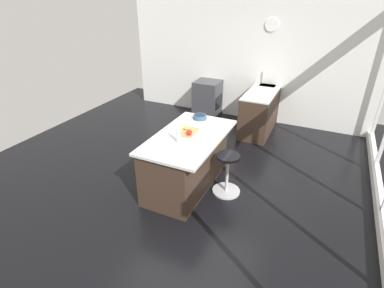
{
  "coord_description": "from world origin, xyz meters",
  "views": [
    {
      "loc": [
        4.05,
        1.89,
        2.88
      ],
      "look_at": [
        0.4,
        0.17,
        0.77
      ],
      "focal_mm": 27.83,
      "sensor_mm": 36.0,
      "label": 1
    }
  ],
  "objects_px": {
    "kitchen_island": "(186,160)",
    "water_bottle": "(178,134)",
    "cutting_board": "(188,132)",
    "oven_range": "(208,99)",
    "stool_by_window": "(227,175)",
    "fruit_bowl": "(200,117)",
    "apple_yellow": "(186,128)",
    "apple_red": "(189,132)"
  },
  "relations": [
    {
      "from": "apple_red",
      "to": "apple_yellow",
      "type": "relative_size",
      "value": 1.16
    },
    {
      "from": "water_bottle",
      "to": "fruit_bowl",
      "type": "height_order",
      "value": "water_bottle"
    },
    {
      "from": "apple_red",
      "to": "water_bottle",
      "type": "relative_size",
      "value": 0.28
    },
    {
      "from": "cutting_board",
      "to": "apple_yellow",
      "type": "xyz_separation_m",
      "value": [
        -0.04,
        -0.06,
        0.05
      ]
    },
    {
      "from": "oven_range",
      "to": "stool_by_window",
      "type": "distance_m",
      "value": 3.26
    },
    {
      "from": "apple_yellow",
      "to": "water_bottle",
      "type": "xyz_separation_m",
      "value": [
        0.38,
        0.06,
        0.07
      ]
    },
    {
      "from": "kitchen_island",
      "to": "fruit_bowl",
      "type": "relative_size",
      "value": 7.42
    },
    {
      "from": "water_bottle",
      "to": "fruit_bowl",
      "type": "xyz_separation_m",
      "value": [
        -0.92,
        -0.06,
        -0.08
      ]
    },
    {
      "from": "stool_by_window",
      "to": "apple_red",
      "type": "distance_m",
      "value": 0.89
    },
    {
      "from": "apple_red",
      "to": "water_bottle",
      "type": "distance_m",
      "value": 0.25
    },
    {
      "from": "kitchen_island",
      "to": "stool_by_window",
      "type": "relative_size",
      "value": 2.57
    },
    {
      "from": "kitchen_island",
      "to": "apple_red",
      "type": "height_order",
      "value": "apple_red"
    },
    {
      "from": "apple_yellow",
      "to": "apple_red",
      "type": "bearing_deg",
      "value": 41.58
    },
    {
      "from": "cutting_board",
      "to": "kitchen_island",
      "type": "bearing_deg",
      "value": 5.24
    },
    {
      "from": "cutting_board",
      "to": "water_bottle",
      "type": "bearing_deg",
      "value": 0.41
    },
    {
      "from": "apple_yellow",
      "to": "fruit_bowl",
      "type": "height_order",
      "value": "apple_yellow"
    },
    {
      "from": "oven_range",
      "to": "apple_yellow",
      "type": "xyz_separation_m",
      "value": [
        2.82,
        0.79,
        0.52
      ]
    },
    {
      "from": "stool_by_window",
      "to": "water_bottle",
      "type": "xyz_separation_m",
      "value": [
        0.33,
        -0.67,
        0.71
      ]
    },
    {
      "from": "apple_yellow",
      "to": "water_bottle",
      "type": "height_order",
      "value": "water_bottle"
    },
    {
      "from": "fruit_bowl",
      "to": "apple_red",
      "type": "bearing_deg",
      "value": 10.59
    },
    {
      "from": "apple_red",
      "to": "fruit_bowl",
      "type": "relative_size",
      "value": 0.37
    },
    {
      "from": "stool_by_window",
      "to": "fruit_bowl",
      "type": "relative_size",
      "value": 2.89
    },
    {
      "from": "stool_by_window",
      "to": "cutting_board",
      "type": "height_order",
      "value": "cutting_board"
    },
    {
      "from": "oven_range",
      "to": "apple_red",
      "type": "distance_m",
      "value": 3.16
    },
    {
      "from": "cutting_board",
      "to": "apple_yellow",
      "type": "distance_m",
      "value": 0.09
    },
    {
      "from": "stool_by_window",
      "to": "apple_yellow",
      "type": "bearing_deg",
      "value": -93.9
    },
    {
      "from": "oven_range",
      "to": "water_bottle",
      "type": "height_order",
      "value": "water_bottle"
    },
    {
      "from": "kitchen_island",
      "to": "water_bottle",
      "type": "relative_size",
      "value": 5.5
    },
    {
      "from": "apple_red",
      "to": "cutting_board",
      "type": "bearing_deg",
      "value": -146.72
    },
    {
      "from": "oven_range",
      "to": "cutting_board",
      "type": "distance_m",
      "value": 3.03
    },
    {
      "from": "oven_range",
      "to": "cutting_board",
      "type": "height_order",
      "value": "cutting_board"
    },
    {
      "from": "kitchen_island",
      "to": "apple_yellow",
      "type": "distance_m",
      "value": 0.53
    },
    {
      "from": "apple_red",
      "to": "oven_range",
      "type": "bearing_deg",
      "value": -162.69
    },
    {
      "from": "kitchen_island",
      "to": "water_bottle",
      "type": "distance_m",
      "value": 0.62
    },
    {
      "from": "fruit_bowl",
      "to": "kitchen_island",
      "type": "bearing_deg",
      "value": 5.64
    },
    {
      "from": "stool_by_window",
      "to": "apple_yellow",
      "type": "distance_m",
      "value": 0.98
    },
    {
      "from": "oven_range",
      "to": "apple_yellow",
      "type": "height_order",
      "value": "apple_yellow"
    },
    {
      "from": "cutting_board",
      "to": "apple_red",
      "type": "relative_size",
      "value": 4.15
    },
    {
      "from": "water_bottle",
      "to": "fruit_bowl",
      "type": "relative_size",
      "value": 1.35
    },
    {
      "from": "kitchen_island",
      "to": "stool_by_window",
      "type": "height_order",
      "value": "kitchen_island"
    },
    {
      "from": "oven_range",
      "to": "apple_yellow",
      "type": "bearing_deg",
      "value": 15.72
    },
    {
      "from": "kitchen_island",
      "to": "apple_yellow",
      "type": "xyz_separation_m",
      "value": [
        -0.13,
        -0.07,
        0.51
      ]
    }
  ]
}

